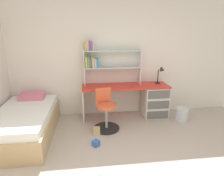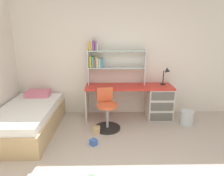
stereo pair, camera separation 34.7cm
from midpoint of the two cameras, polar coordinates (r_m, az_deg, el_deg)
The scene contains 9 objects.
room_shell at distance 3.06m, azimuth -16.46°, elevation 5.73°, with size 5.68×6.40×2.70m.
desk at distance 4.43m, azimuth 13.72°, elevation -3.49°, with size 1.89×0.54×0.74m.
bookshelf_hutch at distance 4.23m, azimuth 1.09°, elevation 8.31°, with size 1.25×0.22×0.98m.
desk_lamp at distance 4.43m, azimuth 18.07°, elevation 4.03°, with size 0.20×0.17×0.38m.
swivel_chair at distance 3.86m, azimuth 1.08°, elevation -7.46°, with size 0.52×0.52×0.81m.
bed_platform at distance 4.02m, azimuth -21.19°, elevation -8.61°, with size 1.00×1.81×0.64m.
waste_bin at distance 4.44m, azimuth 23.34°, elevation -8.10°, with size 0.28×0.28×0.29m, color silver.
toy_block_blue_0 at distance 3.44m, azimuth -2.54°, elevation -15.76°, with size 0.10×0.10×0.10m, color #3860B7.
toy_block_natural_1 at distance 3.79m, azimuth -1.88°, elevation -12.33°, with size 0.13×0.13×0.13m, color tan.
Camera 2 is at (-0.27, -1.64, 1.87)m, focal length 30.98 mm.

